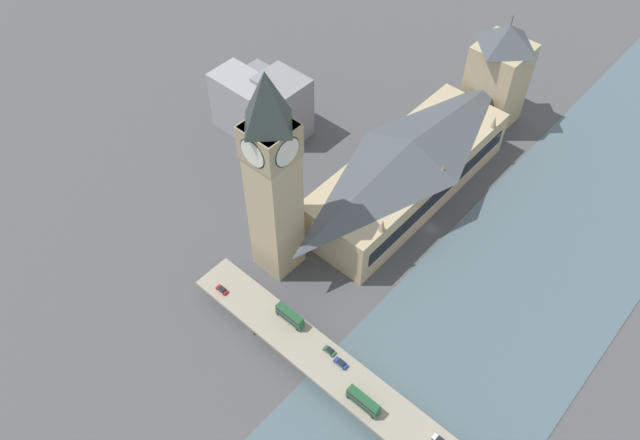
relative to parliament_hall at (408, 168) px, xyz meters
name	(u,v)px	position (x,y,z in m)	size (l,w,h in m)	color
ground_plane	(430,229)	(-17.52, 8.00, -13.27)	(600.00, 600.00, 0.00)	#4C4C4F
river_water	(523,286)	(-55.29, 8.00, -13.12)	(63.55, 360.00, 0.30)	#4C6066
parliament_hall	(408,168)	(0.00, 0.00, 0.00)	(29.50, 88.91, 26.76)	tan
clock_tower	(273,174)	(13.35, 54.85, 29.09)	(14.03, 14.03, 79.15)	tan
victoria_tower	(498,75)	(0.05, -58.42, 9.22)	(19.93, 19.93, 48.97)	tan
road_bridge	(403,426)	(-55.29, 75.94, -8.41)	(159.10, 13.38, 5.93)	gray
double_decker_bus_lead	(363,401)	(-43.30, 79.00, -4.65)	(10.64, 2.58, 4.90)	#235B33
double_decker_bus_mid	(290,316)	(-8.80, 72.53, -4.66)	(10.21, 2.48, 4.87)	#235B33
car_northbound_tail	(222,290)	(15.21, 79.10, -6.60)	(4.17, 1.85, 1.50)	maroon
car_southbound_mid	(341,363)	(-30.36, 73.40, -6.61)	(4.46, 1.89, 1.47)	navy
car_southbound_tail	(330,351)	(-25.18, 72.52, -6.67)	(3.90, 1.89, 1.36)	#2D5638
city_block_west	(283,107)	(58.36, 5.45, 0.30)	(19.45, 15.80, 27.14)	gray
city_block_center	(264,100)	(69.03, 5.75, -1.95)	(21.75, 15.70, 22.64)	slate
city_block_east	(244,104)	(72.32, 14.11, -0.55)	(24.69, 15.12, 25.44)	#939399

